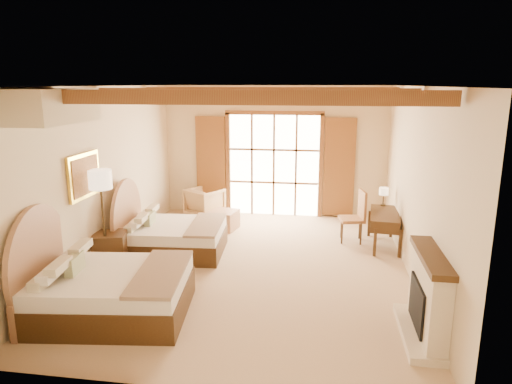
% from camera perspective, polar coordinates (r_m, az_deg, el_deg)
% --- Properties ---
extents(floor, '(7.00, 7.00, 0.00)m').
position_cam_1_polar(floor, '(8.41, -0.45, -9.26)').
color(floor, '#CDAE8C').
rests_on(floor, ground).
extents(wall_back, '(5.50, 0.00, 5.50)m').
position_cam_1_polar(wall_back, '(11.35, 2.29, 5.08)').
color(wall_back, beige).
rests_on(wall_back, ground).
extents(wall_left, '(0.00, 7.00, 7.00)m').
position_cam_1_polar(wall_left, '(8.78, -18.50, 1.94)').
color(wall_left, beige).
rests_on(wall_left, ground).
extents(wall_right, '(0.00, 7.00, 7.00)m').
position_cam_1_polar(wall_right, '(7.99, 19.40, 0.78)').
color(wall_right, beige).
rests_on(wall_right, ground).
extents(ceiling, '(7.00, 7.00, 0.00)m').
position_cam_1_polar(ceiling, '(7.76, -0.50, 13.10)').
color(ceiling, '#AB7338').
rests_on(ceiling, ground).
extents(ceiling_beams, '(5.39, 4.60, 0.18)m').
position_cam_1_polar(ceiling_beams, '(7.76, -0.50, 12.21)').
color(ceiling_beams, brown).
rests_on(ceiling_beams, ceiling).
extents(french_doors, '(3.95, 0.08, 2.60)m').
position_cam_1_polar(french_doors, '(11.35, 2.24, 3.29)').
color(french_doors, white).
rests_on(french_doors, ground).
extents(fireplace, '(0.46, 1.40, 1.16)m').
position_cam_1_polar(fireplace, '(6.44, 20.56, -12.60)').
color(fireplace, beige).
rests_on(fireplace, ground).
extents(painting, '(0.06, 0.95, 0.75)m').
position_cam_1_polar(painting, '(8.09, -20.65, 1.91)').
color(painting, yellow).
rests_on(painting, wall_left).
extents(canopy_valance, '(0.70, 1.40, 0.45)m').
position_cam_1_polar(canopy_valance, '(6.73, -24.37, 9.75)').
color(canopy_valance, beige).
rests_on(canopy_valance, ceiling).
extents(bed_near, '(2.31, 1.84, 1.40)m').
position_cam_1_polar(bed_near, '(7.01, -18.85, -11.06)').
color(bed_near, '#412C12').
rests_on(bed_near, floor).
extents(bed_far, '(2.03, 1.59, 1.27)m').
position_cam_1_polar(bed_far, '(9.11, -11.15, -5.13)').
color(bed_far, '#412C12').
rests_on(bed_far, floor).
extents(nightstand, '(0.67, 0.67, 0.66)m').
position_cam_1_polar(nightstand, '(8.61, -17.68, -7.01)').
color(nightstand, '#412C12').
rests_on(nightstand, floor).
extents(floor_lamp, '(0.39, 0.39, 1.83)m').
position_cam_1_polar(floor_lamp, '(8.14, -18.84, 0.71)').
color(floor_lamp, '#362917').
rests_on(floor_lamp, floor).
extents(armchair, '(1.06, 1.07, 0.72)m').
position_cam_1_polar(armchair, '(11.43, -6.43, -1.29)').
color(armchair, tan).
rests_on(armchair, floor).
extents(ottoman, '(0.69, 0.69, 0.43)m').
position_cam_1_polar(ottoman, '(10.44, -4.08, -3.49)').
color(ottoman, '#A36F52').
rests_on(ottoman, floor).
extents(desk, '(0.69, 1.36, 0.70)m').
position_cam_1_polar(desk, '(9.65, 15.69, -4.39)').
color(desk, '#412C12').
rests_on(desk, floor).
extents(desk_chair, '(0.57, 0.56, 1.09)m').
position_cam_1_polar(desk_chair, '(9.79, 11.97, -4.15)').
color(desk_chair, '#9B7444').
rests_on(desk_chair, floor).
extents(desk_lamp, '(0.20, 0.20, 0.39)m').
position_cam_1_polar(desk_lamp, '(10.05, 15.68, 0.00)').
color(desk_lamp, '#362917').
rests_on(desk_lamp, desk).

